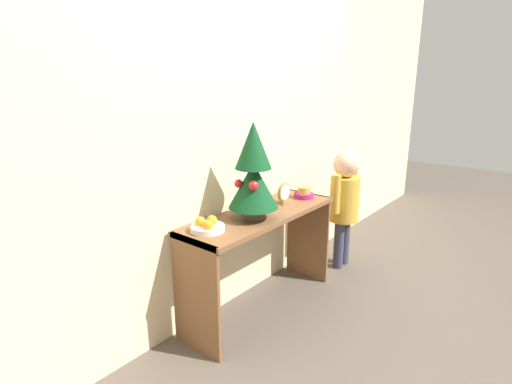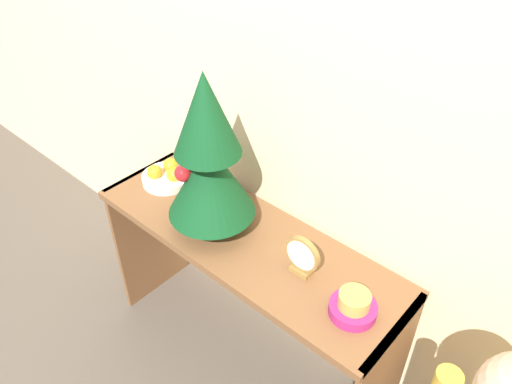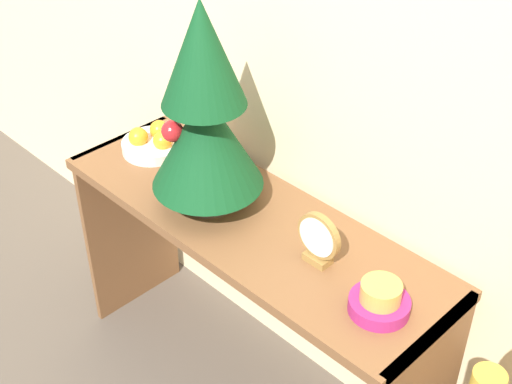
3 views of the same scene
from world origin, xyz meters
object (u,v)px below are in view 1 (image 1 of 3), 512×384
(mini_tree, at_px, (253,173))
(singing_bowl, at_px, (304,193))
(desk_clock, at_px, (284,194))
(fruit_bowl, at_px, (207,226))
(child_figure, at_px, (345,196))

(mini_tree, distance_m, singing_bowl, 0.64)
(singing_bowl, height_order, desk_clock, desk_clock)
(fruit_bowl, bearing_deg, desk_clock, -2.79)
(mini_tree, bearing_deg, child_figure, -4.95)
(child_figure, bearing_deg, fruit_bowl, 173.55)
(fruit_bowl, distance_m, child_figure, 1.40)
(fruit_bowl, relative_size, singing_bowl, 1.35)
(mini_tree, xyz_separation_m, singing_bowl, (0.59, 0.00, -0.26))
(mini_tree, relative_size, desk_clock, 4.08)
(mini_tree, height_order, desk_clock, mini_tree)
(fruit_bowl, distance_m, desk_clock, 0.71)
(child_figure, bearing_deg, mini_tree, 175.05)
(mini_tree, height_order, fruit_bowl, mini_tree)
(singing_bowl, bearing_deg, fruit_bowl, 176.13)
(desk_clock, bearing_deg, singing_bowl, -7.39)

